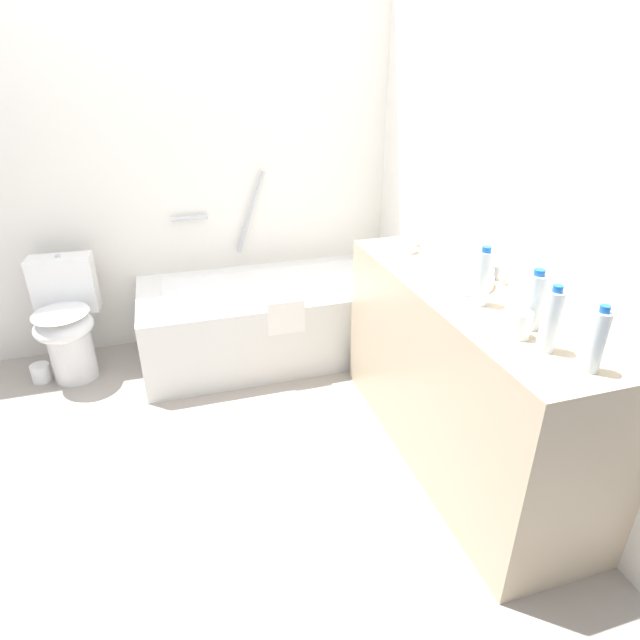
{
  "coord_description": "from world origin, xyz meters",
  "views": [
    {
      "loc": [
        -0.03,
        -2.25,
        1.75
      ],
      "look_at": [
        0.65,
        0.0,
        0.59
      ],
      "focal_mm": 29.28,
      "sensor_mm": 36.0,
      "label": 1
    }
  ],
  "objects_px": {
    "sink_faucet": "(494,273)",
    "drinking_glass_2": "(409,236)",
    "water_bottle_0": "(534,301)",
    "toilet_paper_roll": "(41,373)",
    "toilet": "(67,321)",
    "bathtub": "(276,315)",
    "water_bottle_3": "(551,321)",
    "water_bottle_1": "(596,341)",
    "soap_dish": "(429,265)",
    "water_bottle_2": "(482,278)",
    "drinking_glass_1": "(409,245)",
    "sink_basin": "(460,280)",
    "drinking_glass_0": "(520,325)"
  },
  "relations": [
    {
      "from": "sink_faucet",
      "to": "drinking_glass_2",
      "type": "relative_size",
      "value": 1.46
    },
    {
      "from": "water_bottle_0",
      "to": "toilet_paper_roll",
      "type": "relative_size",
      "value": 2.07
    },
    {
      "from": "toilet",
      "to": "bathtub",
      "type": "bearing_deg",
      "value": 88.98
    },
    {
      "from": "water_bottle_3",
      "to": "drinking_glass_2",
      "type": "height_order",
      "value": "water_bottle_3"
    },
    {
      "from": "water_bottle_1",
      "to": "soap_dish",
      "type": "relative_size",
      "value": 2.5
    },
    {
      "from": "water_bottle_3",
      "to": "toilet",
      "type": "bearing_deg",
      "value": 134.38
    },
    {
      "from": "water_bottle_1",
      "to": "water_bottle_0",
      "type": "bearing_deg",
      "value": 89.13
    },
    {
      "from": "water_bottle_2",
      "to": "drinking_glass_1",
      "type": "xyz_separation_m",
      "value": [
        0.01,
        0.66,
        -0.08
      ]
    },
    {
      "from": "water_bottle_3",
      "to": "toilet_paper_roll",
      "type": "bearing_deg",
      "value": 137.85
    },
    {
      "from": "water_bottle_0",
      "to": "drinking_glass_1",
      "type": "xyz_separation_m",
      "value": [
        -0.05,
        0.9,
        -0.07
      ]
    },
    {
      "from": "toilet",
      "to": "water_bottle_2",
      "type": "relative_size",
      "value": 3.04
    },
    {
      "from": "drinking_glass_1",
      "to": "drinking_glass_2",
      "type": "distance_m",
      "value": 0.12
    },
    {
      "from": "water_bottle_2",
      "to": "soap_dish",
      "type": "distance_m",
      "value": 0.45
    },
    {
      "from": "toilet",
      "to": "drinking_glass_1",
      "type": "relative_size",
      "value": 9.65
    },
    {
      "from": "drinking_glass_2",
      "to": "bathtub",
      "type": "bearing_deg",
      "value": 134.62
    },
    {
      "from": "water_bottle_2",
      "to": "toilet",
      "type": "bearing_deg",
      "value": 141.03
    },
    {
      "from": "drinking_glass_1",
      "to": "water_bottle_3",
      "type": "bearing_deg",
      "value": -90.04
    },
    {
      "from": "bathtub",
      "to": "water_bottle_3",
      "type": "xyz_separation_m",
      "value": [
        0.56,
        -1.77,
        0.73
      ]
    },
    {
      "from": "water_bottle_1",
      "to": "toilet_paper_roll",
      "type": "relative_size",
      "value": 2.04
    },
    {
      "from": "sink_basin",
      "to": "water_bottle_0",
      "type": "bearing_deg",
      "value": -86.83
    },
    {
      "from": "toilet",
      "to": "water_bottle_2",
      "type": "distance_m",
      "value": 2.41
    },
    {
      "from": "toilet_paper_roll",
      "to": "water_bottle_3",
      "type": "bearing_deg",
      "value": -42.15
    },
    {
      "from": "sink_faucet",
      "to": "water_bottle_0",
      "type": "height_order",
      "value": "water_bottle_0"
    },
    {
      "from": "water_bottle_2",
      "to": "water_bottle_3",
      "type": "distance_m",
      "value": 0.39
    },
    {
      "from": "water_bottle_2",
      "to": "drinking_glass_2",
      "type": "height_order",
      "value": "water_bottle_2"
    },
    {
      "from": "soap_dish",
      "to": "water_bottle_0",
      "type": "bearing_deg",
      "value": -85.08
    },
    {
      "from": "toilet",
      "to": "sink_faucet",
      "type": "bearing_deg",
      "value": 60.79
    },
    {
      "from": "water_bottle_3",
      "to": "soap_dish",
      "type": "distance_m",
      "value": 0.83
    },
    {
      "from": "toilet",
      "to": "soap_dish",
      "type": "bearing_deg",
      "value": 63.09
    },
    {
      "from": "soap_dish",
      "to": "sink_basin",
      "type": "bearing_deg",
      "value": -81.63
    },
    {
      "from": "toilet",
      "to": "soap_dish",
      "type": "relative_size",
      "value": 8.15
    },
    {
      "from": "sink_basin",
      "to": "drinking_glass_1",
      "type": "distance_m",
      "value": 0.45
    },
    {
      "from": "drinking_glass_2",
      "to": "sink_faucet",
      "type": "bearing_deg",
      "value": -75.06
    },
    {
      "from": "bathtub",
      "to": "drinking_glass_0",
      "type": "bearing_deg",
      "value": -72.46
    },
    {
      "from": "water_bottle_1",
      "to": "sink_basin",
      "type": "bearing_deg",
      "value": 91.52
    },
    {
      "from": "sink_basin",
      "to": "water_bottle_3",
      "type": "distance_m",
      "value": 0.61
    },
    {
      "from": "sink_basin",
      "to": "sink_faucet",
      "type": "distance_m",
      "value": 0.17
    },
    {
      "from": "bathtub",
      "to": "drinking_glass_2",
      "type": "bearing_deg",
      "value": -45.38
    },
    {
      "from": "toilet",
      "to": "water_bottle_1",
      "type": "height_order",
      "value": "water_bottle_1"
    },
    {
      "from": "drinking_glass_1",
      "to": "sink_faucet",
      "type": "bearing_deg",
      "value": -66.38
    },
    {
      "from": "water_bottle_2",
      "to": "water_bottle_3",
      "type": "relative_size",
      "value": 1.02
    },
    {
      "from": "drinking_glass_2",
      "to": "toilet_paper_roll",
      "type": "distance_m",
      "value": 2.34
    },
    {
      "from": "water_bottle_1",
      "to": "water_bottle_2",
      "type": "bearing_deg",
      "value": 96.0
    },
    {
      "from": "drinking_glass_0",
      "to": "toilet_paper_roll",
      "type": "relative_size",
      "value": 0.88
    },
    {
      "from": "bathtub",
      "to": "sink_basin",
      "type": "bearing_deg",
      "value": -63.47
    },
    {
      "from": "bathtub",
      "to": "drinking_glass_1",
      "type": "height_order",
      "value": "bathtub"
    },
    {
      "from": "drinking_glass_1",
      "to": "toilet_paper_roll",
      "type": "relative_size",
      "value": 0.69
    },
    {
      "from": "sink_faucet",
      "to": "soap_dish",
      "type": "bearing_deg",
      "value": 132.07
    },
    {
      "from": "toilet",
      "to": "water_bottle_3",
      "type": "xyz_separation_m",
      "value": [
        1.82,
        -1.86,
        0.62
      ]
    },
    {
      "from": "sink_faucet",
      "to": "toilet",
      "type": "bearing_deg",
      "value": 148.14
    }
  ]
}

